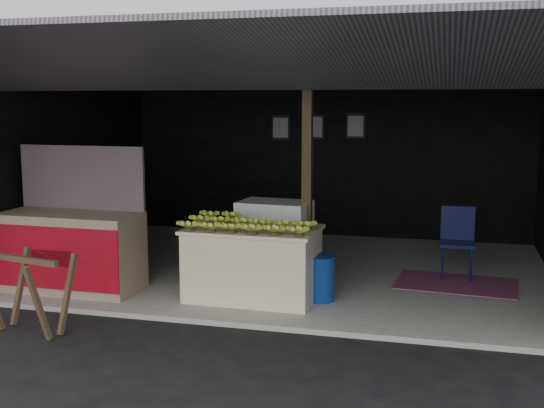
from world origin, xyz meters
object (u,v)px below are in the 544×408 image
(white_crate, at_px, (275,239))
(neighbor_stall, at_px, (71,248))
(sawhorse, at_px, (28,285))
(plastic_chair, at_px, (457,236))
(banana_table, at_px, (253,263))
(water_barrel, at_px, (320,279))

(white_crate, relative_size, neighbor_stall, 0.57)
(sawhorse, bearing_deg, plastic_chair, 50.11)
(neighbor_stall, bearing_deg, sawhorse, -74.91)
(banana_table, relative_size, plastic_chair, 1.68)
(white_crate, xyz_separation_m, neighbor_stall, (-2.27, -1.22, 0.02))
(white_crate, bearing_deg, plastic_chair, 20.38)
(banana_table, xyz_separation_m, sawhorse, (-1.92, -1.62, 0.03))
(neighbor_stall, distance_m, sawhorse, 1.47)
(white_crate, height_order, sawhorse, white_crate)
(sawhorse, distance_m, water_barrel, 3.22)
(banana_table, relative_size, sawhorse, 1.83)
(neighbor_stall, height_order, sawhorse, neighbor_stall)
(neighbor_stall, bearing_deg, plastic_chair, 22.89)
(neighbor_stall, relative_size, plastic_chair, 1.90)
(white_crate, xyz_separation_m, plastic_chair, (2.33, 0.64, 0.04))
(sawhorse, distance_m, plastic_chair, 5.37)
(neighbor_stall, xyz_separation_m, plastic_chair, (4.61, 1.86, 0.02))
(white_crate, relative_size, water_barrel, 2.02)
(white_crate, height_order, water_barrel, white_crate)
(banana_table, xyz_separation_m, plastic_chair, (2.33, 1.67, 0.12))
(neighbor_stall, distance_m, plastic_chair, 4.97)
(banana_table, height_order, plastic_chair, plastic_chair)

